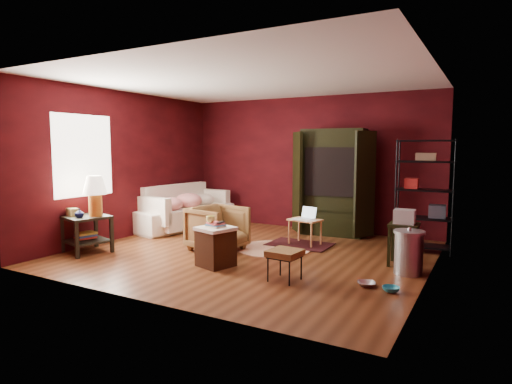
# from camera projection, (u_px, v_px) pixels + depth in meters

# --- Properties ---
(room) EXTENTS (5.54, 5.04, 2.84)m
(room) POSITION_uv_depth(u_px,v_px,m) (247.00, 168.00, 6.91)
(room) COLOR brown
(room) RESTS_ON ground
(sofa) EXTENTS (1.09, 2.39, 0.90)m
(sofa) POSITION_uv_depth(u_px,v_px,m) (183.00, 207.00, 9.21)
(sofa) COLOR white
(sofa) RESTS_ON ground
(armchair) EXTENTS (0.89, 0.93, 0.83)m
(armchair) POSITION_uv_depth(u_px,v_px,m) (218.00, 226.00, 7.21)
(armchair) COLOR black
(armchair) RESTS_ON ground
(pet_bowl_steel) EXTENTS (0.23, 0.13, 0.23)m
(pet_bowl_steel) POSITION_uv_depth(u_px,v_px,m) (366.00, 277.00, 5.38)
(pet_bowl_steel) COLOR silver
(pet_bowl_steel) RESTS_ON ground
(pet_bowl_turquoise) EXTENTS (0.22, 0.14, 0.21)m
(pet_bowl_turquoise) POSITION_uv_depth(u_px,v_px,m) (391.00, 284.00, 5.16)
(pet_bowl_turquoise) COLOR #29A6C2
(pet_bowl_turquoise) RESTS_ON ground
(vase) EXTENTS (0.18, 0.19, 0.14)m
(vase) POSITION_uv_depth(u_px,v_px,m) (79.00, 213.00, 6.86)
(vase) COLOR #0B103B
(vase) RESTS_ON side_table
(mug) EXTENTS (0.16, 0.14, 0.13)m
(mug) POSITION_uv_depth(u_px,v_px,m) (211.00, 218.00, 6.22)
(mug) COLOR #FFF97C
(mug) RESTS_ON hamper
(side_table) EXTENTS (0.79, 0.79, 1.28)m
(side_table) POSITION_uv_depth(u_px,v_px,m) (91.00, 207.00, 7.04)
(side_table) COLOR black
(side_table) RESTS_ON ground
(sofa_cushions) EXTENTS (0.99, 2.10, 0.86)m
(sofa_cushions) POSITION_uv_depth(u_px,v_px,m) (185.00, 209.00, 9.23)
(sofa_cushions) COLOR white
(sofa_cushions) RESTS_ON sofa
(hamper) EXTENTS (0.59, 0.59, 0.67)m
(hamper) POSITION_uv_depth(u_px,v_px,m) (216.00, 246.00, 6.27)
(hamper) COLOR #43200F
(hamper) RESTS_ON ground
(footstool) EXTENTS (0.43, 0.43, 0.41)m
(footstool) POSITION_uv_depth(u_px,v_px,m) (285.00, 254.00, 5.58)
(footstool) COLOR black
(footstool) RESTS_ON ground
(rug_round) EXTENTS (1.62, 1.62, 0.01)m
(rug_round) POSITION_uv_depth(u_px,v_px,m) (274.00, 249.00, 7.36)
(rug_round) COLOR beige
(rug_round) RESTS_ON ground
(rug_oriental) EXTENTS (1.11, 0.74, 0.01)m
(rug_oriental) POSITION_uv_depth(u_px,v_px,m) (300.00, 244.00, 7.65)
(rug_oriental) COLOR #471317
(rug_oriental) RESTS_ON ground
(laptop_desk) EXTENTS (0.61, 0.51, 0.68)m
(laptop_desk) POSITION_uv_depth(u_px,v_px,m) (305.00, 222.00, 7.62)
(laptop_desk) COLOR #FFB874
(laptop_desk) RESTS_ON ground
(tv_armoire) EXTENTS (1.65, 0.96, 2.10)m
(tv_armoire) POSITION_uv_depth(u_px,v_px,m) (333.00, 180.00, 8.50)
(tv_armoire) COLOR black
(tv_armoire) RESTS_ON ground
(wire_shelving) EXTENTS (0.94, 0.46, 1.87)m
(wire_shelving) POSITION_uv_depth(u_px,v_px,m) (425.00, 191.00, 7.06)
(wire_shelving) COLOR black
(wire_shelving) RESTS_ON ground
(small_stand) EXTENTS (0.44, 0.44, 0.84)m
(small_stand) POSITION_uv_depth(u_px,v_px,m) (404.00, 224.00, 6.28)
(small_stand) COLOR black
(small_stand) RESTS_ON ground
(trash_can) EXTENTS (0.49, 0.49, 0.66)m
(trash_can) POSITION_uv_depth(u_px,v_px,m) (409.00, 252.00, 5.87)
(trash_can) COLOR silver
(trash_can) RESTS_ON ground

